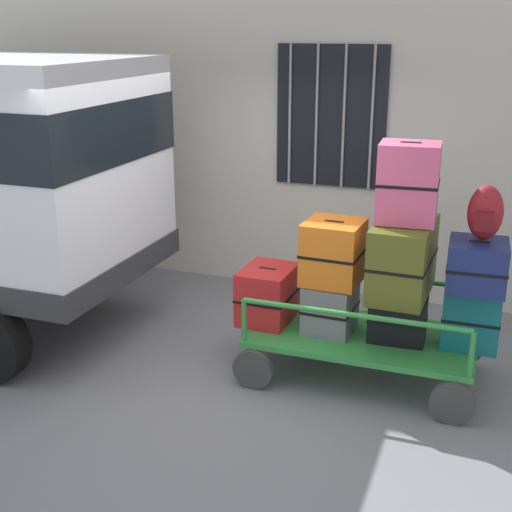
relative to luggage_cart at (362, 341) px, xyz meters
name	(u,v)px	position (x,y,z in m)	size (l,w,h in m)	color
ground_plane	(235,369)	(-1.09, -0.26, -0.33)	(40.00, 40.00, 0.00)	slate
building_wall	(312,67)	(-1.08, 2.07, 2.17)	(12.00, 0.38, 5.00)	beige
luggage_cart	(362,341)	(0.00, 0.00, 0.00)	(1.99, 1.12, 0.40)	#2D8438
cart_railing	(365,300)	(0.00, 0.00, 0.39)	(1.88, 0.99, 0.39)	#2D8438
suitcase_left_bottom	(268,294)	(-0.88, 0.02, 0.32)	(0.46, 0.58, 0.50)	#B21E1E
suitcase_midleft_bottom	(330,307)	(-0.29, -0.01, 0.29)	(0.43, 0.47, 0.44)	slate
suitcase_midleft_middle	(333,252)	(-0.29, 0.02, 0.78)	(0.50, 0.51, 0.55)	orange
suitcase_center_bottom	(398,319)	(0.29, -0.03, 0.27)	(0.49, 0.30, 0.40)	black
suitcase_center_middle	(403,259)	(0.29, 0.03, 0.78)	(0.49, 0.82, 0.63)	#4C5119
suitcase_center_top	(408,183)	(0.29, 0.03, 1.42)	(0.50, 0.43, 0.65)	#CC4C72
suitcase_midright_bottom	(471,319)	(0.88, 0.02, 0.34)	(0.46, 0.26, 0.53)	#0F5960
suitcase_midright_middle	(477,265)	(0.88, 0.01, 0.80)	(0.49, 0.50, 0.40)	navy
backpack	(485,213)	(0.90, 0.04, 1.22)	(0.27, 0.22, 0.44)	maroon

